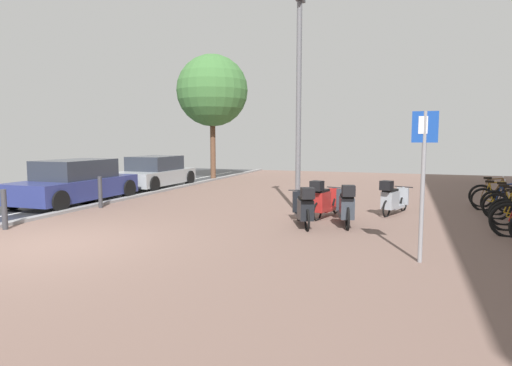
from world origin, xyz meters
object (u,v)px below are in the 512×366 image
bicycle_rack_06 (508,203)px  scooter_extra (392,199)px  parked_car_near (75,183)px  parking_sign (423,170)px  scooter_near (346,206)px  street_tree (212,91)px  scooter_far (304,208)px  parked_car_far (154,173)px  bollard_near (4,210)px  lamp_post (299,93)px  bicycle_rack_07 (496,200)px  scooter_mid (324,201)px  bicycle_rack_08 (494,196)px  bollard_far (100,192)px  bicycle_rack_05 (511,207)px

bicycle_rack_06 → scooter_extra: size_ratio=0.82×
parked_car_near → parking_sign: bearing=-18.9°
scooter_near → street_tree: (-7.63, 9.21, 3.84)m
scooter_far → parked_car_far: bearing=142.6°
scooter_far → bollard_near: size_ratio=1.82×
lamp_post → bicycle_rack_07: bearing=20.1°
lamp_post → scooter_near: bearing=-45.0°
bicycle_rack_06 → parking_sign: 5.94m
street_tree → bollard_near: street_tree is taller
bicycle_rack_07 → scooter_mid: (-4.37, -2.61, 0.12)m
parked_car_near → bicycle_rack_08: bearing=15.0°
bicycle_rack_07 → scooter_extra: size_ratio=0.79×
bicycle_rack_08 → parking_sign: size_ratio=0.55×
parked_car_far → lamp_post: (7.03, -3.89, 2.63)m
parked_car_near → street_tree: (0.91, 8.37, 3.66)m
bicycle_rack_07 → bollard_far: bollard_far is taller
parking_sign → bollard_far: (-8.72, 2.92, -1.07)m
bicycle_rack_08 → bollard_near: bearing=-147.2°
scooter_extra → parking_sign: bearing=-82.7°
bicycle_rack_06 → scooter_near: size_ratio=0.72×
bicycle_rack_05 → scooter_extra: (-2.81, -0.14, 0.09)m
bicycle_rack_08 → bollard_far: 11.59m
scooter_mid → street_tree: 11.56m
scooter_mid → bollard_far: size_ratio=1.85×
lamp_post → street_tree: bearing=128.5°
parked_car_far → parked_car_near: bearing=-89.9°
scooter_mid → scooter_extra: size_ratio=1.06×
scooter_near → parked_car_near: 8.58m
bicycle_rack_08 → bollard_near: size_ratio=1.49×
bicycle_rack_06 → parking_sign: (-2.32, -5.34, 1.19)m
scooter_near → scooter_extra: size_ratio=1.14×
scooter_mid → bicycle_rack_05: bearing=15.1°
bicycle_rack_06 → parked_car_near: bearing=-171.4°
bicycle_rack_05 → parked_car_near: bearing=-174.5°
bicycle_rack_05 → bicycle_rack_07: 1.42m
scooter_far → parking_sign: bearing=-41.6°
bicycle_rack_07 → bollard_near: 12.59m
bicycle_rack_07 → scooter_mid: size_ratio=0.75×
bicycle_rack_06 → scooter_mid: (-4.55, -1.91, 0.12)m
scooter_mid → parked_car_near: size_ratio=0.41×
street_tree → bicycle_rack_08: bearing=-24.0°
scooter_far → parked_car_near: 7.75m
parking_sign → scooter_mid: bearing=122.9°
parking_sign → lamp_post: (-3.07, 4.13, 1.72)m
scooter_near → scooter_mid: size_ratio=1.08×
scooter_extra → street_tree: bearing=139.6°
scooter_near → street_tree: 12.56m
bicycle_rack_06 → bollard_near: 12.40m
scooter_mid → scooter_extra: 1.96m
bicycle_rack_06 → scooter_mid: 4.93m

